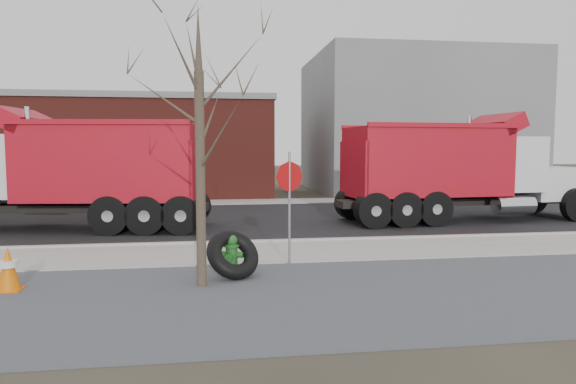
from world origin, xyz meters
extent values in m
plane|color=#383328|center=(0.00, 0.00, 0.00)|extent=(120.00, 120.00, 0.00)
cube|color=slate|center=(0.00, -3.50, 0.01)|extent=(60.00, 5.00, 0.03)
cube|color=#9E9B93|center=(0.00, 0.25, 0.03)|extent=(60.00, 2.50, 0.06)
cube|color=#9E9B93|center=(0.00, 1.55, 0.06)|extent=(60.00, 0.15, 0.11)
cube|color=black|center=(0.00, 6.30, 0.01)|extent=(60.00, 9.40, 0.02)
cube|color=#9E9B93|center=(0.00, 12.00, 0.03)|extent=(60.00, 2.00, 0.06)
cube|color=gray|center=(9.00, 18.00, 4.00)|extent=(12.00, 10.00, 8.00)
cube|color=maroon|center=(-10.00, 17.00, 2.50)|extent=(20.00, 8.00, 5.00)
cube|color=gray|center=(-10.00, 17.00, 5.15)|extent=(20.20, 8.20, 0.30)
cylinder|color=#382D23|center=(-3.20, -2.60, 2.00)|extent=(0.18, 0.18, 4.00)
cone|color=#382D23|center=(-3.20, -2.60, 4.60)|extent=(0.14, 0.14, 1.20)
cylinder|color=#235E26|center=(-2.62, -1.84, 0.03)|extent=(0.47, 0.47, 0.06)
cylinder|color=#235E26|center=(-2.62, -1.84, 0.35)|extent=(0.24, 0.24, 0.63)
cylinder|color=#235E26|center=(-2.62, -1.84, 0.63)|extent=(0.32, 0.32, 0.05)
sphere|color=#235E26|center=(-2.62, -1.84, 0.74)|extent=(0.25, 0.25, 0.25)
cylinder|color=#235E26|center=(-2.62, -1.84, 0.85)|extent=(0.05, 0.05, 0.06)
cylinder|color=#235E26|center=(-2.79, -1.78, 0.44)|extent=(0.16, 0.15, 0.12)
cylinder|color=#235E26|center=(-2.45, -1.90, 0.44)|extent=(0.16, 0.15, 0.12)
cylinder|color=#235E26|center=(-2.68, -2.01, 0.42)|extent=(0.19, 0.17, 0.16)
torus|color=black|center=(-2.60, -2.03, 0.48)|extent=(1.40, 1.33, 1.03)
cylinder|color=gray|center=(-1.32, -1.10, 1.26)|extent=(0.05, 0.05, 2.53)
cylinder|color=#AE0C0E|center=(-1.32, -1.10, 1.98)|extent=(0.64, 0.31, 0.69)
cube|color=orange|center=(-6.67, -2.42, 0.02)|extent=(0.44, 0.44, 0.05)
cone|color=orange|center=(-6.67, -2.42, 0.44)|extent=(0.41, 0.41, 0.80)
cylinder|color=white|center=(-6.67, -2.42, 0.52)|extent=(0.33, 0.33, 0.11)
cube|color=black|center=(5.71, 4.94, 0.70)|extent=(9.09, 1.60, 0.23)
cube|color=silver|center=(9.35, 5.22, 1.29)|extent=(2.47, 2.23, 1.16)
cube|color=silver|center=(10.42, 5.30, 1.29)|extent=(0.20, 1.85, 1.06)
cube|color=silver|center=(7.46, 5.07, 2.03)|extent=(1.87, 2.55, 1.90)
cube|color=black|center=(8.21, 5.13, 2.56)|extent=(0.21, 2.11, 0.85)
cube|color=#A30D14|center=(4.33, 4.84, 2.13)|extent=(5.46, 2.93, 2.33)
cylinder|color=silver|center=(6.54, 6.01, 2.51)|extent=(0.16, 0.16, 2.54)
cylinder|color=black|center=(9.47, 6.37, 0.60)|extent=(1.18, 0.40, 1.16)
cylinder|color=black|center=(2.99, 5.75, 0.60)|extent=(1.18, 0.40, 1.16)
cylinder|color=black|center=(3.15, 3.73, 0.60)|extent=(1.18, 0.40, 1.16)
cube|color=black|center=(-7.50, 4.75, 0.71)|extent=(8.74, 1.91, 0.23)
cube|color=silver|center=(-9.07, 4.93, 2.04)|extent=(1.97, 2.62, 1.92)
cube|color=#A30D14|center=(-6.13, 4.60, 2.15)|extent=(5.58, 3.14, 2.34)
cylinder|color=silver|center=(-8.34, 3.83, 2.52)|extent=(0.16, 0.16, 2.55)
cylinder|color=black|center=(-4.98, 3.44, 0.61)|extent=(1.20, 0.45, 1.17)
cylinder|color=black|center=(-4.75, 5.47, 0.61)|extent=(1.20, 0.45, 1.17)
camera|label=1|loc=(-2.93, -12.17, 2.63)|focal=32.00mm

